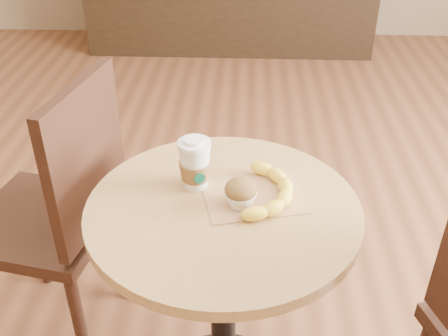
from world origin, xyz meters
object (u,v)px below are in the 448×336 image
Objects in this scene: muffin at (241,193)px; banana at (270,190)px; chair_left at (60,211)px; coffee_cup at (195,165)px; cafe_table at (223,275)px.

muffin is 0.08m from banana.
muffin is at bearing -140.16° from banana.
chair_left is 7.02× the size of coffee_cup.
chair_left is 3.73× the size of banana.
cafe_table is 0.57m from chair_left.
chair_left is 0.66m from muffin.
banana is at bearing 19.02° from cafe_table.
chair_left reaches higher than banana.
banana is (0.19, -0.04, -0.04)m from coffee_cup.
cafe_table is at bearing -150.10° from banana.
cafe_table is 0.28m from banana.
cafe_table is 5.50× the size of coffee_cup.
chair_left reaches higher than muffin.
muffin reaches higher than banana.
cafe_table is 0.31m from coffee_cup.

